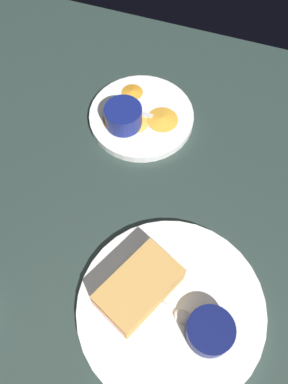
% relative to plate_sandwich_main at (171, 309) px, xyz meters
% --- Properties ---
extents(ground_plane, '(1.10, 1.10, 0.03)m').
position_rel_plate_sandwich_main_xyz_m(ground_plane, '(0.09, 0.12, -0.02)').
color(ground_plane, '#283833').
extents(plate_sandwich_main, '(0.30, 0.30, 0.02)m').
position_rel_plate_sandwich_main_xyz_m(plate_sandwich_main, '(0.00, 0.00, 0.00)').
color(plate_sandwich_main, white).
rests_on(plate_sandwich_main, ground_plane).
extents(sandwich_half_near, '(0.15, 0.12, 0.05)m').
position_rel_plate_sandwich_main_xyz_m(sandwich_half_near, '(0.01, 0.06, 0.03)').
color(sandwich_half_near, tan).
rests_on(sandwich_half_near, plate_sandwich_main).
extents(ramekin_dark_sauce, '(0.07, 0.07, 0.03)m').
position_rel_plate_sandwich_main_xyz_m(ramekin_dark_sauce, '(-0.02, -0.06, 0.03)').
color(ramekin_dark_sauce, '#0C144C').
rests_on(ramekin_dark_sauce, plate_sandwich_main).
extents(spoon_by_dark_ramekin, '(0.04, 0.10, 0.01)m').
position_rel_plate_sandwich_main_xyz_m(spoon_by_dark_ramekin, '(-0.01, -0.01, 0.01)').
color(spoon_by_dark_ramekin, silver).
rests_on(spoon_by_dark_ramekin, plate_sandwich_main).
extents(plate_chips_companion, '(0.21, 0.21, 0.02)m').
position_rel_plate_sandwich_main_xyz_m(plate_chips_companion, '(0.35, 0.17, 0.00)').
color(plate_chips_companion, white).
rests_on(plate_chips_companion, ground_plane).
extents(ramekin_light_gravy, '(0.07, 0.07, 0.04)m').
position_rel_plate_sandwich_main_xyz_m(ramekin_light_gravy, '(0.32, 0.19, 0.03)').
color(ramekin_light_gravy, navy).
rests_on(ramekin_light_gravy, plate_chips_companion).
extents(spoon_by_gravy_ramekin, '(0.02, 0.10, 0.01)m').
position_rel_plate_sandwich_main_xyz_m(spoon_by_gravy_ramekin, '(0.35, 0.21, 0.01)').
color(spoon_by_gravy_ramekin, silver).
rests_on(spoon_by_gravy_ramekin, plate_chips_companion).
extents(plantain_chip_scatter, '(0.14, 0.15, 0.01)m').
position_rel_plate_sandwich_main_xyz_m(plantain_chip_scatter, '(0.34, 0.17, 0.01)').
color(plantain_chip_scatter, orange).
rests_on(plantain_chip_scatter, plate_chips_companion).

